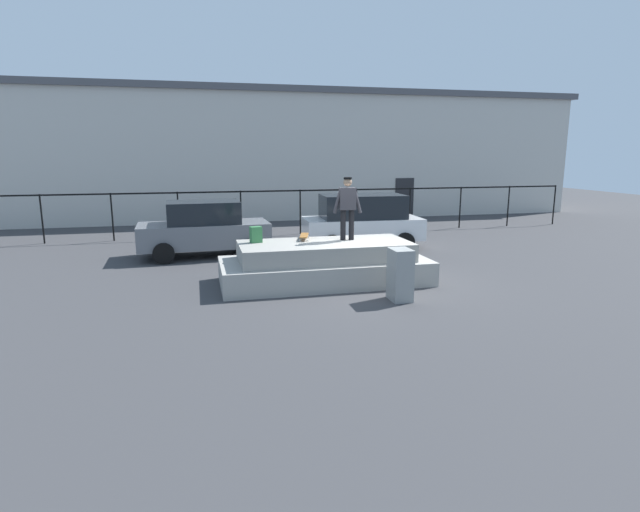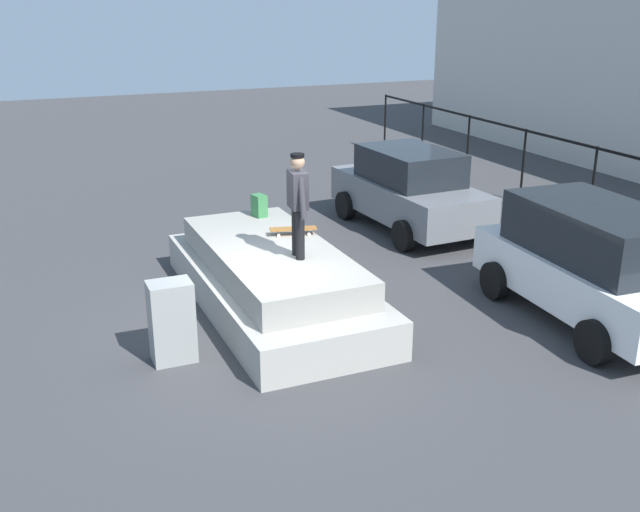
{
  "view_description": "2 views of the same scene",
  "coord_description": "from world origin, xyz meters",
  "views": [
    {
      "loc": [
        -4.11,
        -11.8,
        3.28
      ],
      "look_at": [
        -0.86,
        1.53,
        0.48
      ],
      "focal_mm": 28.48,
      "sensor_mm": 36.0,
      "label": 1
    },
    {
      "loc": [
        9.74,
        -3.32,
        4.88
      ],
      "look_at": [
        -0.58,
        1.15,
        0.92
      ],
      "focal_mm": 41.71,
      "sensor_mm": 36.0,
      "label": 2
    }
  ],
  "objects": [
    {
      "name": "warehouse_building",
      "position": [
        0.0,
        15.75,
        3.2
      ],
      "size": [
        32.17,
        6.64,
        6.37
      ],
      "color": "beige",
      "rests_on": "ground_plane"
    },
    {
      "name": "ground_plane",
      "position": [
        0.0,
        0.0,
        0.0
      ],
      "size": [
        60.0,
        60.0,
        0.0
      ],
      "primitive_type": "plane",
      "color": "#38383A"
    },
    {
      "name": "backpack",
      "position": [
        -2.69,
        0.85,
        1.25
      ],
      "size": [
        0.31,
        0.25,
        0.4
      ],
      "primitive_type": "cube",
      "rotation": [
        0.0,
        0.0,
        0.2
      ],
      "color": "#33723F",
      "rests_on": "concrete_ledge"
    },
    {
      "name": "fence_row",
      "position": [
        -0.0,
        8.43,
        1.29
      ],
      "size": [
        24.06,
        0.06,
        1.81
      ],
      "color": "black",
      "rests_on": "ground_plane"
    },
    {
      "name": "car_white_hatchback_mid",
      "position": [
        1.48,
        4.89,
        0.97
      ],
      "size": [
        4.14,
        2.23,
        1.86
      ],
      "color": "white",
      "rests_on": "ground_plane"
    },
    {
      "name": "skateboard",
      "position": [
        -1.41,
        1.01,
        1.15
      ],
      "size": [
        0.4,
        0.81,
        0.12
      ],
      "color": "brown",
      "rests_on": "concrete_ledge"
    },
    {
      "name": "utility_box",
      "position": [
        0.27,
        -1.47,
        0.59
      ],
      "size": [
        0.45,
        0.6,
        1.18
      ],
      "primitive_type": "cube",
      "rotation": [
        0.0,
        0.0,
        -0.01
      ],
      "color": "gray",
      "rests_on": "ground_plane"
    },
    {
      "name": "car_grey_sedan_near",
      "position": [
        -3.91,
        4.69,
        0.89
      ],
      "size": [
        4.15,
        2.13,
        1.77
      ],
      "color": "slate",
      "rests_on": "ground_plane"
    },
    {
      "name": "skateboarder",
      "position": [
        -0.34,
        0.68,
        1.97
      ],
      "size": [
        0.77,
        0.28,
        1.62
      ],
      "color": "black",
      "rests_on": "concrete_ledge"
    },
    {
      "name": "concrete_ledge",
      "position": [
        -0.99,
        0.47,
        0.48
      ],
      "size": [
        5.27,
        2.24,
        1.05
      ],
      "color": "#9E9B93",
      "rests_on": "ground_plane"
    }
  ]
}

